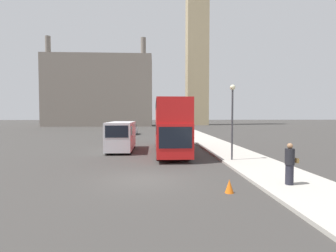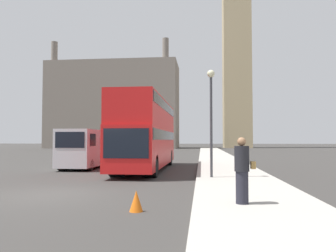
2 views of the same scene
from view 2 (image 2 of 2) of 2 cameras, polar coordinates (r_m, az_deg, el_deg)
The scene contains 10 objects.
ground_plane at distance 12.28m, azimuth -19.95°, elevation -11.11°, with size 300.00×300.00×0.00m, color #383533.
sidewalk_strip at distance 11.19m, azimuth 14.14°, elevation -11.66°, with size 3.65×120.00×0.15m.
clock_tower at distance 86.75m, azimuth 11.76°, elevation 19.60°, with size 6.98×7.15×67.03m.
building_block_distant at distance 77.65m, azimuth -9.31°, elevation 3.47°, with size 29.56×11.52×23.92m.
red_double_decker_bus at distance 20.65m, azimuth -3.69°, elevation -0.92°, with size 2.44×11.49×4.34m.
white_van at distance 22.57m, azimuth -14.03°, elevation -3.68°, with size 2.12×5.78×2.54m.
pedestrian at distance 9.23m, azimuth 12.79°, elevation -7.55°, with size 0.56×0.40×1.80m.
street_lamp at distance 15.53m, azimuth 7.52°, elevation 3.63°, with size 0.36×0.36×5.04m.
parked_sedan at distance 41.75m, azimuth -6.00°, elevation -4.03°, with size 1.87×4.55×1.58m.
traffic_cone at distance 8.86m, azimuth -5.56°, elevation -12.88°, with size 0.36×0.36×0.55m.
Camera 2 is at (5.26, -10.93, 1.88)m, focal length 35.00 mm.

